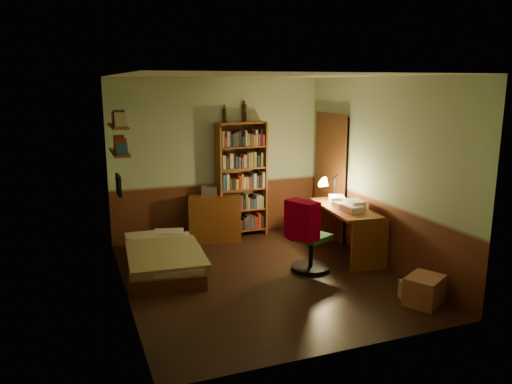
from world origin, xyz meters
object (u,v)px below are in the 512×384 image
object	(u,v)px
office_chair	(311,234)
desk_lamp	(335,184)
desk	(344,231)
bookshelf	(241,180)
cardboard_box_b	(415,291)
cardboard_box_a	(424,290)
mini_stereo	(210,191)
bed	(163,251)
dresser	(215,218)

from	to	relation	value
office_chair	desk_lamp	bearing A→B (deg)	20.19
desk	office_chair	xyz separation A→B (m)	(-0.73, -0.36, 0.15)
bookshelf	cardboard_box_b	world-z (taller)	bookshelf
desk_lamp	cardboard_box_a	world-z (taller)	desk_lamp
mini_stereo	cardboard_box_a	distance (m)	3.74
bed	desk_lamp	xyz separation A→B (m)	(2.66, 0.02, 0.74)
mini_stereo	office_chair	distance (m)	2.10
dresser	cardboard_box_a	world-z (taller)	dresser
office_chair	cardboard_box_a	bearing A→B (deg)	-86.81
desk_lamp	cardboard_box_b	xyz separation A→B (m)	(-0.08, -2.08, -0.89)
dresser	mini_stereo	distance (m)	0.46
desk_lamp	mini_stereo	bearing A→B (deg)	151.75
dresser	cardboard_box_a	bearing A→B (deg)	-46.72
bed	dresser	size ratio (longest dim) A/B	2.12
bookshelf	desk_lamp	world-z (taller)	bookshelf
desk	cardboard_box_b	xyz separation A→B (m)	(-0.03, -1.68, -0.26)
bookshelf	desk	distance (m)	1.93
bookshelf	bed	bearing A→B (deg)	-150.15
mini_stereo	desk	distance (m)	2.26
dresser	desk	size ratio (longest dim) A/B	0.60
desk	office_chair	distance (m)	0.83
bookshelf	cardboard_box_a	size ratio (longest dim) A/B	4.30
bookshelf	desk	xyz separation A→B (m)	(1.09, -1.48, -0.58)
bookshelf	desk	world-z (taller)	bookshelf
desk	desk_lamp	xyz separation A→B (m)	(0.05, 0.41, 0.63)
cardboard_box_a	office_chair	bearing A→B (deg)	117.37
desk	dresser	bearing A→B (deg)	144.22
desk_lamp	cardboard_box_a	distance (m)	2.35
bookshelf	cardboard_box_b	distance (m)	3.43
dresser	desk_lamp	size ratio (longest dim) A/B	1.56
dresser	bookshelf	world-z (taller)	bookshelf
bed	desk	size ratio (longest dim) A/B	1.27
cardboard_box_b	bed	bearing A→B (deg)	141.27
dresser	desk	xyz separation A→B (m)	(1.57, -1.40, 0.00)
bed	dresser	bearing A→B (deg)	50.85
bed	bookshelf	bearing A→B (deg)	42.38
bookshelf	desk_lamp	xyz separation A→B (m)	(1.14, -1.08, 0.05)
dresser	office_chair	distance (m)	1.95
bed	dresser	distance (m)	1.45
desk	cardboard_box_a	bearing A→B (deg)	-83.88
dresser	office_chair	xyz separation A→B (m)	(0.84, -1.75, 0.15)
cardboard_box_a	cardboard_box_b	bearing A→B (deg)	111.24
bookshelf	cardboard_box_a	distance (m)	3.54
desk	desk_lamp	size ratio (longest dim) A/B	2.60
desk	cardboard_box_b	size ratio (longest dim) A/B	4.44
desk_lamp	cardboard_box_a	size ratio (longest dim) A/B	1.20
cardboard_box_b	bookshelf	bearing A→B (deg)	108.45
dresser	desk	distance (m)	2.10
office_chair	mini_stereo	bearing A→B (deg)	91.15
desk	cardboard_box_a	size ratio (longest dim) A/B	3.12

